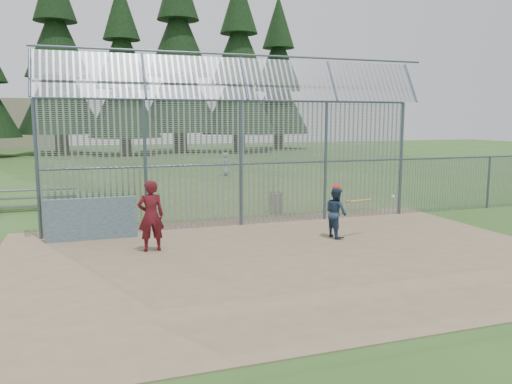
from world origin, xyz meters
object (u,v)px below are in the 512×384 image
object	(u,v)px
dugout_wall	(92,219)
batter	(336,212)
bleacher	(35,199)
trash_can	(276,203)
onlooker	(151,216)

from	to	relation	value
dugout_wall	batter	size ratio (longest dim) A/B	1.71
bleacher	trash_can	bearing A→B (deg)	-23.45
batter	onlooker	xyz separation A→B (m)	(-5.24, 0.18, 0.20)
onlooker	trash_can	size ratio (longest dim) A/B	2.26
trash_can	bleacher	bearing A→B (deg)	156.55
trash_can	bleacher	xyz separation A→B (m)	(-8.47, 3.68, 0.03)
batter	onlooker	distance (m)	5.25
onlooker	bleacher	bearing A→B (deg)	-67.54
batter	onlooker	size ratio (longest dim) A/B	0.79
batter	onlooker	world-z (taller)	onlooker
batter	trash_can	bearing A→B (deg)	-4.19
onlooker	trash_can	distance (m)	6.49
dugout_wall	onlooker	bearing A→B (deg)	-50.92
onlooker	trash_can	xyz separation A→B (m)	(5.02, 4.07, -0.57)
dugout_wall	onlooker	distance (m)	2.31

